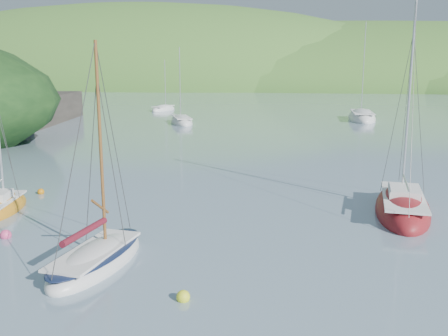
% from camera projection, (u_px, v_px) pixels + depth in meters
% --- Properties ---
extents(ground, '(700.00, 700.00, 0.00)m').
position_uv_depth(ground, '(135.00, 268.00, 18.15)').
color(ground, slate).
rests_on(ground, ground).
extents(shoreline_hills, '(690.00, 135.00, 56.00)m').
position_uv_depth(shoreline_hills, '(271.00, 84.00, 186.01)').
color(shoreline_hills, '#346D29').
rests_on(shoreline_hills, ground).
extents(daysailer_white, '(2.67, 5.84, 8.68)m').
position_uv_depth(daysailer_white, '(97.00, 260.00, 18.35)').
color(daysailer_white, silver).
rests_on(daysailer_white, ground).
extents(sloop_red, '(3.32, 7.75, 11.14)m').
position_uv_depth(sloop_red, '(402.00, 209.00, 24.78)').
color(sloop_red, maroon).
rests_on(sloop_red, ground).
extents(sailboat_yellow, '(2.90, 5.20, 6.52)m').
position_uv_depth(sailboat_yellow, '(0.00, 208.00, 25.10)').
color(sailboat_yellow, '#BF7717').
rests_on(sailboat_yellow, ground).
extents(distant_sloop_a, '(5.13, 7.57, 10.22)m').
position_uv_depth(distant_sloop_a, '(182.00, 122.00, 62.50)').
color(distant_sloop_a, silver).
rests_on(distant_sloop_a, ground).
extents(distant_sloop_b, '(3.53, 9.77, 13.88)m').
position_uv_depth(distant_sloop_b, '(362.00, 118.00, 66.36)').
color(distant_sloop_b, silver).
rests_on(distant_sloop_b, ground).
extents(distant_sloop_c, '(3.51, 6.47, 8.76)m').
position_uv_depth(distant_sloop_c, '(163.00, 110.00, 80.15)').
color(distant_sloop_c, silver).
rests_on(distant_sloop_c, ground).
extents(mooring_buoys, '(24.23, 13.57, 0.47)m').
position_uv_depth(mooring_buoys, '(188.00, 227.00, 22.31)').
color(mooring_buoys, yellow).
rests_on(mooring_buoys, ground).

